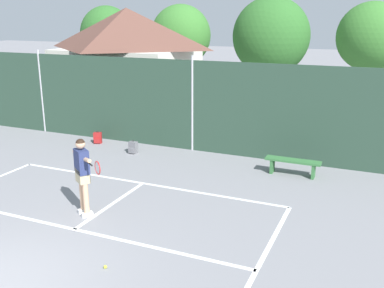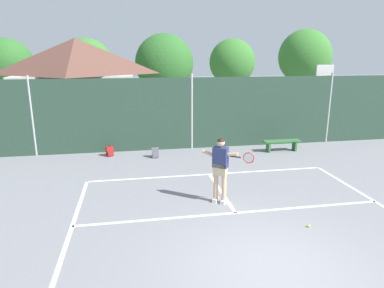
{
  "view_description": "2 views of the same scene",
  "coord_description": "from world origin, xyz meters",
  "px_view_note": "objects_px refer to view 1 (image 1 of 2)",
  "views": [
    {
      "loc": [
        5.85,
        -4.54,
        4.51
      ],
      "look_at": [
        1.17,
        6.25,
        1.08
      ],
      "focal_mm": 41.33,
      "sensor_mm": 36.0,
      "label": 1
    },
    {
      "loc": [
        -2.55,
        -5.33,
        4.0
      ],
      "look_at": [
        -0.82,
        4.38,
        1.41
      ],
      "focal_mm": 31.75,
      "sensor_mm": 36.0,
      "label": 2
    }
  ],
  "objects_px": {
    "tennis_ball": "(105,267)",
    "backpack_grey": "(133,148)",
    "tennis_player": "(83,170)",
    "courtside_bench": "(293,164)",
    "backpack_red": "(98,138)"
  },
  "relations": [
    {
      "from": "backpack_red",
      "to": "backpack_grey",
      "type": "xyz_separation_m",
      "value": [
        1.81,
        -0.54,
        0.0
      ]
    },
    {
      "from": "backpack_grey",
      "to": "backpack_red",
      "type": "bearing_deg",
      "value": 163.55
    },
    {
      "from": "tennis_player",
      "to": "courtside_bench",
      "type": "xyz_separation_m",
      "value": [
        3.93,
        4.62,
        -0.75
      ]
    },
    {
      "from": "tennis_player",
      "to": "tennis_ball",
      "type": "height_order",
      "value": "tennis_player"
    },
    {
      "from": "tennis_player",
      "to": "backpack_grey",
      "type": "xyz_separation_m",
      "value": [
        -1.48,
        4.65,
        -0.92
      ]
    },
    {
      "from": "tennis_ball",
      "to": "backpack_red",
      "type": "distance_m",
      "value": 8.57
    },
    {
      "from": "tennis_ball",
      "to": "backpack_grey",
      "type": "relative_size",
      "value": 0.14
    },
    {
      "from": "tennis_player",
      "to": "tennis_ball",
      "type": "relative_size",
      "value": 28.1
    },
    {
      "from": "backpack_red",
      "to": "courtside_bench",
      "type": "bearing_deg",
      "value": -4.41
    },
    {
      "from": "tennis_ball",
      "to": "backpack_grey",
      "type": "bearing_deg",
      "value": 116.64
    },
    {
      "from": "backpack_grey",
      "to": "courtside_bench",
      "type": "height_order",
      "value": "courtside_bench"
    },
    {
      "from": "backpack_red",
      "to": "tennis_ball",
      "type": "bearing_deg",
      "value": -54.08
    },
    {
      "from": "tennis_player",
      "to": "tennis_ball",
      "type": "distance_m",
      "value": 2.7
    },
    {
      "from": "tennis_ball",
      "to": "courtside_bench",
      "type": "xyz_separation_m",
      "value": [
        2.19,
        6.38,
        0.33
      ]
    },
    {
      "from": "tennis_player",
      "to": "backpack_grey",
      "type": "distance_m",
      "value": 4.96
    }
  ]
}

